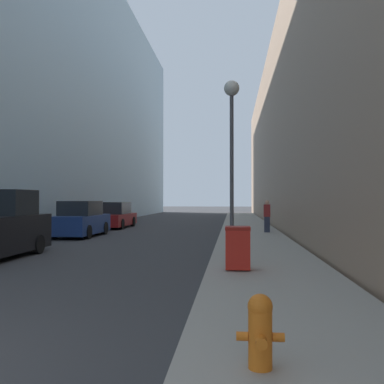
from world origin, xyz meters
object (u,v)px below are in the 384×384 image
trash_bin (238,247)px  lamppost (232,128)px  fire_hydrant (260,329)px  pedestrian_on_sidewalk (267,216)px  parked_sedan_near (81,220)px  parked_sedan_far (114,216)px

trash_bin → lamppost: 5.19m
fire_hydrant → lamppost: lamppost is taller
fire_hydrant → trash_bin: size_ratio=0.72×
lamppost → fire_hydrant: bearing=-88.2°
lamppost → pedestrian_on_sidewalk: 8.74m
lamppost → parked_sedan_near: 10.21m
parked_sedan_near → pedestrian_on_sidewalk: pedestrian_on_sidewalk is taller
fire_hydrant → parked_sedan_far: size_ratio=0.16×
parked_sedan_far → fire_hydrant: bearing=-70.7°
pedestrian_on_sidewalk → parked_sedan_far: bearing=153.8°
fire_hydrant → parked_sedan_near: (-7.71, 15.98, 0.26)m
fire_hydrant → pedestrian_on_sidewalk: pedestrian_on_sidewalk is taller
parked_sedan_near → pedestrian_on_sidewalk: 9.34m
pedestrian_on_sidewalk → fire_hydrant: bearing=-94.7°
parked_sedan_near → parked_sedan_far: (-0.12, 6.33, -0.05)m
trash_bin → pedestrian_on_sidewalk: size_ratio=0.64×
fire_hydrant → pedestrian_on_sidewalk: bearing=85.3°
fire_hydrant → parked_sedan_near: 17.74m
parked_sedan_near → pedestrian_on_sidewalk: bearing=10.8°
fire_hydrant → trash_bin: 5.99m
trash_bin → parked_sedan_near: bearing=127.1°
parked_sedan_far → lamppost: bearing=-59.0°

